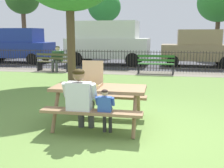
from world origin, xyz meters
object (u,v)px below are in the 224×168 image
picnic_table_foreground (99,95)px  pizza_box_open (91,82)px  parked_car_left (15,45)px  parked_car_right (198,48)px  far_tree_left (22,0)px  far_tree_center (219,3)px  far_tree_midleft (104,8)px  person_on_park_bench (57,57)px  adult_at_table (81,98)px  parked_car_center (108,42)px  child_at_table (106,107)px  park_bench_left (54,62)px  park_bench_center (156,65)px

picnic_table_foreground → pizza_box_open: (-0.17, 0.02, 0.26)m
parked_car_left → parked_car_right: (10.88, -0.00, -0.09)m
far_tree_left → far_tree_center: far_tree_left is taller
pizza_box_open → far_tree_center: 16.79m
far_tree_left → far_tree_midleft: far_tree_left is taller
picnic_table_foreground → person_on_park_bench: (-3.69, 6.99, 0.06)m
adult_at_table → far_tree_midleft: bearing=100.6°
parked_car_center → far_tree_left: (-8.14, 5.45, 3.15)m
child_at_table → park_bench_left: (-4.11, 7.50, -0.10)m
child_at_table → adult_at_table: bearing=176.5°
parked_car_right → park_bench_center: bearing=-124.1°
pizza_box_open → person_on_park_bench: 7.81m
child_at_table → parked_car_right: (2.90, 10.73, 0.50)m
picnic_table_foreground → child_at_table: 0.59m
far_tree_left → park_bench_left: bearing=-54.7°
picnic_table_foreground → parked_car_center: bearing=100.4°
child_at_table → park_bench_left: park_bench_left is taller
parked_car_center → far_tree_left: size_ratio=0.84×
adult_at_table → parked_car_right: (3.36, 10.70, 0.35)m
adult_at_table → park_bench_center: size_ratio=0.74×
parked_car_left → park_bench_center: bearing=-20.4°
child_at_table → far_tree_center: (4.89, 16.18, 3.42)m
far_tree_left → parked_car_left: bearing=-67.3°
picnic_table_foreground → far_tree_left: size_ratio=0.31×
park_bench_center → far_tree_left: bearing=141.6°
child_at_table → parked_car_center: (-2.11, 10.73, 0.79)m
pizza_box_open → parked_car_right: parked_car_right is taller
parked_car_left → pizza_box_open: bearing=-53.4°
parked_car_left → far_tree_center: 14.26m
adult_at_table → person_on_park_bench: (-3.47, 7.49, 0.00)m
child_at_table → park_bench_left: size_ratio=0.52×
parked_car_left → picnic_table_foreground: bearing=-52.8°
park_bench_center → parked_car_center: parked_car_center is taller
far_tree_center → parked_car_left: bearing=-157.0°
park_bench_center → person_on_park_bench: (-4.64, 0.02, 0.24)m
parked_car_left → parked_car_center: (5.87, -0.00, 0.21)m
picnic_table_foreground → adult_at_table: bearing=-113.1°
far_tree_midleft → far_tree_left: bearing=-180.0°
child_at_table → park_bench_center: park_bench_center is taller
adult_at_table → park_bench_left: (-3.65, 7.47, -0.24)m
picnic_table_foreground → far_tree_midleft: far_tree_midleft is taller
far_tree_left → far_tree_midleft: size_ratio=1.17×
parked_car_left → parked_car_center: size_ratio=0.96×
picnic_table_foreground → park_bench_left: 7.97m
parked_car_left → parked_car_center: 5.87m
picnic_table_foreground → parked_car_center: 10.39m
pizza_box_open → parked_car_left: (-7.57, 10.18, 0.24)m
park_bench_center → picnic_table_foreground: bearing=-97.8°
parked_car_left → far_tree_left: bearing=112.7°
parked_car_right → far_tree_center: far_tree_center is taller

